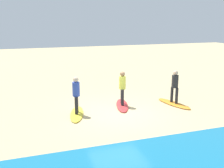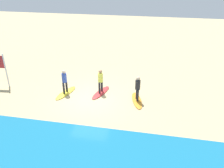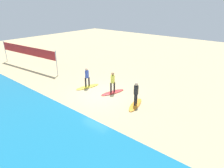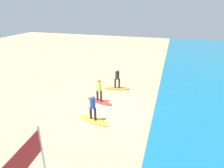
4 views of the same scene
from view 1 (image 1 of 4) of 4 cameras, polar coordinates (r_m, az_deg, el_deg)
name	(u,v)px [view 1 (image 1 of 4)]	position (r m, az deg, el deg)	size (l,w,h in m)	color
ground_plane	(118,112)	(12.20, 1.37, -6.11)	(60.00, 60.00, 0.00)	tan
surfboard_orange	(174,104)	(13.65, 13.08, -4.10)	(2.10, 0.56, 0.09)	orange
surfer_orange	(175,84)	(13.39, 13.31, -0.05)	(0.32, 0.45, 1.64)	#232328
surfboard_red	(122,105)	(13.06, 2.19, -4.56)	(2.10, 0.56, 0.09)	red
surfer_red	(122,86)	(12.78, 2.23, -0.33)	(0.32, 0.45, 1.64)	#232328
surfboard_yellow	(77,114)	(12.00, -7.54, -6.35)	(2.10, 0.56, 0.09)	yellow
surfer_yellow	(76,92)	(11.70, -7.69, -1.78)	(0.32, 0.45, 1.64)	#232328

